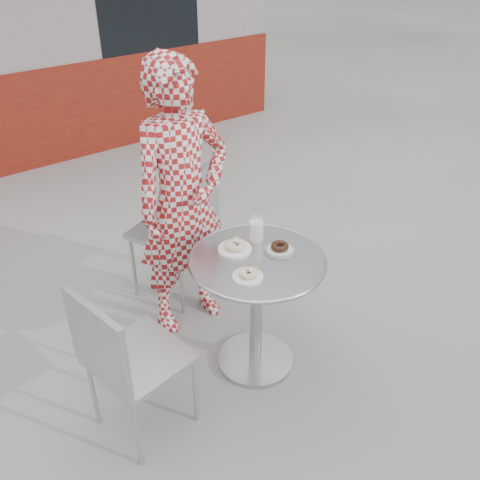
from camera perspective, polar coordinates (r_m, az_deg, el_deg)
ground at (r=3.39m, az=1.55°, el=-12.37°), size 60.00×60.00×0.00m
bistro_table at (r=2.98m, az=1.81°, el=-4.93°), size 0.76×0.76×0.76m
chair_far at (r=3.76m, az=-6.89°, el=-1.55°), size 0.62×0.62×0.99m
chair_left at (r=2.89m, az=-10.49°, el=-15.04°), size 0.51×0.50×0.92m
seated_person at (r=3.22m, az=-6.11°, el=4.09°), size 0.64×0.43×1.74m
plate_far at (r=2.94m, az=-0.54°, el=-0.71°), size 0.19×0.19×0.05m
plate_near at (r=2.73m, az=0.87°, el=-3.68°), size 0.16×0.16×0.04m
plate_checker at (r=2.94m, az=4.25°, el=-0.89°), size 0.17×0.17×0.04m
milk_cup at (r=3.00m, az=1.74°, el=1.08°), size 0.09×0.09×0.14m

